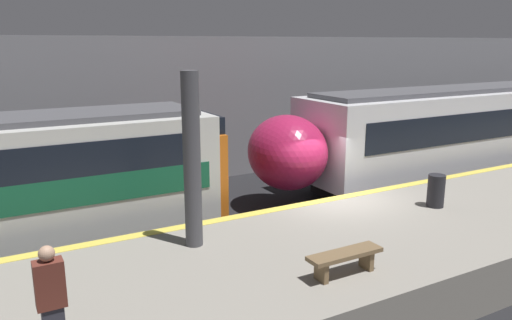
% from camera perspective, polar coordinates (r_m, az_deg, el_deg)
% --- Properties ---
extents(ground_plane, '(120.00, 120.00, 0.00)m').
position_cam_1_polar(ground_plane, '(14.40, 8.64, -8.35)').
color(ground_plane, black).
extents(platform, '(40.00, 4.95, 1.11)m').
position_cam_1_polar(platform, '(12.49, 15.77, -9.47)').
color(platform, gray).
rests_on(platform, ground).
extents(station_rear_barrier, '(50.00, 0.15, 5.50)m').
position_cam_1_polar(station_rear_barrier, '(19.60, -3.83, 5.87)').
color(station_rear_barrier, gray).
rests_on(station_rear_barrier, ground).
extents(support_pillar_near, '(0.36, 0.36, 3.65)m').
position_cam_1_polar(support_pillar_near, '(10.23, -7.33, -0.12)').
color(support_pillar_near, '#47474C').
rests_on(support_pillar_near, platform).
extents(train_modern, '(20.89, 3.09, 3.60)m').
position_cam_1_polar(train_modern, '(22.40, 24.74, 3.27)').
color(train_modern, black).
rests_on(train_modern, ground).
extents(person_waiting, '(0.38, 0.24, 1.61)m').
position_cam_1_polar(person_waiting, '(7.40, -22.36, -14.54)').
color(person_waiting, '#2D2D38').
rests_on(person_waiting, platform).
extents(platform_bench, '(1.50, 0.40, 0.45)m').
position_cam_1_polar(platform_bench, '(9.45, 10.12, -10.92)').
color(platform_bench, brown).
rests_on(platform_bench, platform).
extents(trash_bin, '(0.44, 0.44, 0.85)m').
position_cam_1_polar(trash_bin, '(13.77, 19.88, -3.32)').
color(trash_bin, '#232328').
rests_on(trash_bin, platform).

